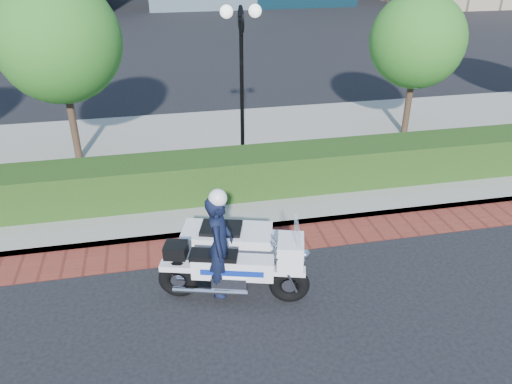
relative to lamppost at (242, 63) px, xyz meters
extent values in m
plane|color=black|center=(-1.00, -5.20, -2.96)|extent=(120.00, 120.00, 0.00)
cube|color=maroon|center=(-1.00, -3.70, -2.95)|extent=(60.00, 1.00, 0.01)
cube|color=gray|center=(-1.00, 0.80, -2.88)|extent=(60.00, 8.00, 0.15)
cube|color=black|center=(-1.00, -1.60, -2.31)|extent=(18.00, 1.20, 1.00)
cylinder|color=black|center=(0.00, 0.00, -2.66)|extent=(0.30, 0.30, 0.30)
cylinder|color=black|center=(0.00, 0.00, -0.81)|extent=(0.10, 0.10, 3.70)
cylinder|color=black|center=(0.00, 0.00, 1.04)|extent=(0.04, 0.70, 0.70)
sphere|color=white|center=(-0.35, 0.00, 1.24)|extent=(0.32, 0.32, 0.32)
sphere|color=white|center=(0.35, 0.00, 1.24)|extent=(0.32, 0.32, 0.32)
cylinder|color=#332319|center=(-4.50, 1.30, -1.72)|extent=(0.20, 0.20, 2.17)
sphere|color=#2A6A1A|center=(-4.50, 1.30, 0.48)|extent=(3.20, 3.20, 3.20)
cylinder|color=#332319|center=(5.50, 1.30, -1.85)|extent=(0.20, 0.20, 1.92)
sphere|color=#2A6A1A|center=(5.50, 1.30, 0.10)|extent=(2.80, 2.80, 2.80)
torus|color=black|center=(-2.12, -5.14, -2.59)|extent=(0.76, 0.41, 0.73)
torus|color=black|center=(-0.21, -5.69, -2.59)|extent=(0.76, 0.41, 0.73)
cube|color=white|center=(-1.16, -5.41, -2.27)|extent=(1.48, 0.74, 0.38)
cube|color=silver|center=(-1.22, -5.40, -2.54)|extent=(0.71, 0.59, 0.31)
cube|color=white|center=(-0.21, -5.69, -1.91)|extent=(0.59, 0.71, 0.50)
cube|color=silver|center=(-0.10, -5.72, -1.52)|extent=(0.28, 0.57, 0.44)
cube|color=black|center=(-1.48, -5.32, -2.05)|extent=(0.89, 0.55, 0.11)
cube|color=black|center=(-2.12, -5.14, -1.96)|extent=(0.47, 0.45, 0.24)
cube|color=white|center=(-1.12, -4.45, -2.41)|extent=(1.86, 1.22, 0.61)
cube|color=black|center=(-1.22, -4.42, -2.08)|extent=(0.90, 0.74, 0.09)
torus|color=black|center=(-1.08, -3.91, -2.68)|extent=(0.58, 0.32, 0.55)
imported|color=black|center=(-1.38, -5.35, -1.84)|extent=(0.63, 0.79, 1.91)
sphere|color=white|center=(-1.38, -5.35, -0.91)|extent=(0.31, 0.31, 0.31)
camera|label=1|loc=(-2.22, -12.48, 2.94)|focal=35.00mm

